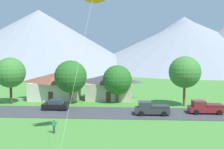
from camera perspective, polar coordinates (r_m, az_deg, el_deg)
road_strip at (r=41.19m, az=1.17°, el=-8.40°), size 160.00×7.75×0.08m
mountain_central_ridge at (r=173.85m, az=15.49°, el=7.00°), size 99.17×99.17×31.59m
mountain_far_west_ridge at (r=142.16m, az=-15.68°, el=7.32°), size 106.86×106.86×31.01m
mountain_east_ridge at (r=149.05m, az=16.17°, el=6.37°), size 115.99×115.99×26.70m
house_leftmost at (r=52.99m, az=-0.51°, el=-2.46°), size 9.73×7.91×5.16m
house_left_center at (r=53.73m, az=-12.40°, el=-2.37°), size 10.12×6.84×5.34m
tree_near_left at (r=48.72m, az=1.17°, el=-1.19°), size 5.54×5.54×7.09m
tree_left_of_center at (r=50.88m, az=-21.44°, el=0.38°), size 5.53×5.53×8.56m
tree_center at (r=47.02m, az=15.69°, el=0.50°), size 5.57×5.57×8.84m
tree_right_of_center at (r=47.88m, az=-9.07°, el=-0.45°), size 5.91×5.91×8.03m
parked_car_black_west_end at (r=43.91m, az=-12.27°, el=-6.56°), size 4.24×2.16×1.68m
pickup_truck_charcoal_west_side at (r=40.10m, az=8.58°, el=-7.34°), size 5.22×2.36×1.99m
pickup_truck_maroon_east_side at (r=42.95m, az=19.74°, el=-6.75°), size 5.23×2.38×1.99m
watcher_person at (r=31.98m, az=-12.62°, el=-10.98°), size 0.56×0.24×1.68m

